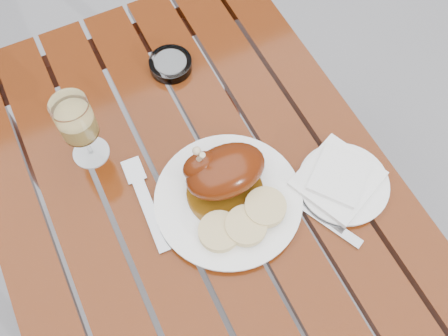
# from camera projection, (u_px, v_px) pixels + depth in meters

# --- Properties ---
(ground) EXTENTS (60.00, 60.00, 0.00)m
(ground) POSITION_uv_depth(u_px,v_px,m) (212.00, 296.00, 1.67)
(ground) COLOR slate
(ground) RESTS_ON ground
(table) EXTENTS (0.80, 1.20, 0.75)m
(table) POSITION_uv_depth(u_px,v_px,m) (210.00, 264.00, 1.34)
(table) COLOR #65280C
(table) RESTS_ON ground
(dinner_plate) EXTENTS (0.38, 0.38, 0.02)m
(dinner_plate) POSITION_uv_depth(u_px,v_px,m) (228.00, 200.00, 1.01)
(dinner_plate) COLOR white
(dinner_plate) RESTS_ON table
(roast_duck) EXTENTS (0.17, 0.16, 0.12)m
(roast_duck) POSITION_uv_depth(u_px,v_px,m) (222.00, 172.00, 0.97)
(roast_duck) COLOR #5E380A
(roast_duck) RESTS_ON dinner_plate
(bread_dumplings) EXTENTS (0.18, 0.10, 0.03)m
(bread_dumplings) POSITION_uv_depth(u_px,v_px,m) (244.00, 221.00, 0.96)
(bread_dumplings) COLOR #D3C180
(bread_dumplings) RESTS_ON dinner_plate
(wine_glass) EXTENTS (0.10, 0.10, 0.18)m
(wine_glass) POSITION_uv_depth(u_px,v_px,m) (81.00, 131.00, 0.99)
(wine_glass) COLOR #E1C366
(wine_glass) RESTS_ON table
(side_plate) EXTENTS (0.24, 0.24, 0.02)m
(side_plate) POSITION_uv_depth(u_px,v_px,m) (343.00, 184.00, 1.02)
(side_plate) COLOR white
(side_plate) RESTS_ON table
(napkin) EXTENTS (0.20, 0.19, 0.01)m
(napkin) POSITION_uv_depth(u_px,v_px,m) (338.00, 179.00, 1.01)
(napkin) COLOR white
(napkin) RESTS_ON side_plate
(ashtray) EXTENTS (0.12, 0.12, 0.02)m
(ashtray) POSITION_uv_depth(u_px,v_px,m) (171.00, 64.00, 1.16)
(ashtray) COLOR #B2B7BC
(ashtray) RESTS_ON table
(fork) EXTENTS (0.04, 0.20, 0.01)m
(fork) POSITION_uv_depth(u_px,v_px,m) (148.00, 207.00, 1.01)
(fork) COLOR gray
(fork) RESTS_ON table
(knife) EXTENTS (0.11, 0.20, 0.01)m
(knife) POSITION_uv_depth(u_px,v_px,m) (314.00, 214.00, 1.00)
(knife) COLOR gray
(knife) RESTS_ON table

